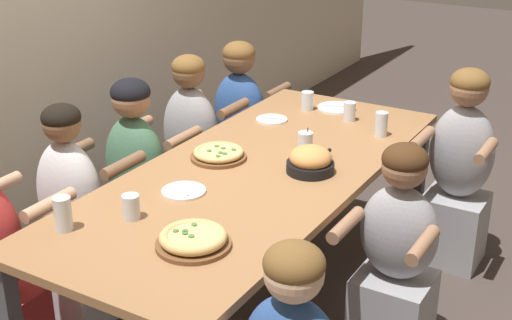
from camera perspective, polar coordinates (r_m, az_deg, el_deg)
ground_plane at (r=3.85m, az=0.00°, el=-11.72°), size 18.00×18.00×0.00m
dining_table at (r=3.49m, az=0.00°, el=-1.83°), size 2.47×1.03×0.80m
pizza_board_main at (r=3.58m, az=-3.02°, el=0.49°), size 0.28×0.28×0.05m
pizza_board_second at (r=2.79m, az=-5.05°, el=-6.34°), size 0.30×0.30×0.06m
skillet_bowl at (r=3.42m, az=4.38°, el=-0.08°), size 0.34×0.23×0.13m
empty_plate_a at (r=4.34m, az=6.49°, el=4.17°), size 0.23×0.23×0.02m
empty_plate_b at (r=3.24m, az=-5.80°, el=-2.49°), size 0.20×0.20×0.02m
empty_plate_c at (r=4.12m, az=1.27°, el=3.26°), size 0.18×0.18×0.02m
cocktail_glass_blue at (r=3.71m, az=3.96°, el=1.51°), size 0.08×0.08×0.11m
drinking_glass_a at (r=3.02m, az=-9.97°, el=-3.72°), size 0.07×0.07×0.11m
drinking_glass_b at (r=4.14m, az=7.49°, el=3.88°), size 0.07×0.07×0.11m
drinking_glass_c at (r=3.93m, az=9.98°, el=2.72°), size 0.07×0.07×0.13m
drinking_glass_d at (r=4.30m, az=4.13°, el=4.75°), size 0.07×0.07×0.11m
drinking_glass_e at (r=2.98m, az=-15.17°, el=-4.33°), size 0.07×0.07×0.14m
diner_near_center at (r=3.34m, az=11.13°, el=-8.04°), size 0.51×0.40×1.07m
diner_near_right at (r=4.17m, az=15.91°, el=-1.22°), size 0.51×0.40×1.17m
diner_far_midright at (r=4.31m, az=-5.13°, el=0.24°), size 0.51×0.40×1.17m
diner_far_center at (r=3.94m, az=-9.46°, el=-2.20°), size 0.51×0.40×1.16m
diner_far_midleft at (r=3.63m, az=-14.37°, el=-5.16°), size 0.51×0.40×1.16m
diner_far_right at (r=4.73m, az=-1.29°, el=2.35°), size 0.51×0.40×1.13m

